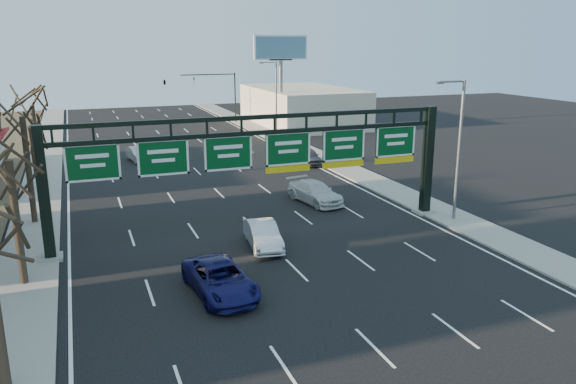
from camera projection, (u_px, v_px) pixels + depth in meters
name	position (u px, v px, depth m)	size (l,w,h in m)	color
ground	(312.00, 285.00, 26.72)	(160.00, 160.00, 0.00)	black
sidewalk_left	(39.00, 202.00, 40.33)	(3.00, 120.00, 0.12)	gray
sidewalk_right	(356.00, 173.00, 49.16)	(3.00, 120.00, 0.12)	gray
lane_markings	(213.00, 187.00, 44.76)	(21.60, 120.00, 0.01)	white
sign_gantry	(261.00, 158.00, 32.79)	(24.60, 1.20, 7.20)	black
building_right_distant	(302.00, 106.00, 78.06)	(12.00, 20.00, 5.00)	#BEB29E
tree_gantry	(5.00, 137.00, 24.96)	(3.60, 3.60, 8.48)	#2E2619
tree_mid	(20.00, 100.00, 33.79)	(3.60, 3.60, 9.24)	#2E2619
tree_far	(30.00, 92.00, 42.90)	(3.60, 3.60, 8.86)	#2E2619
streetlight_near	(458.00, 143.00, 35.11)	(2.15, 0.22, 9.00)	slate
streetlight_far	(275.00, 96.00, 65.77)	(2.15, 0.22, 9.00)	slate
billboard_right	(281.00, 59.00, 70.11)	(7.00, 0.50, 12.00)	slate
traffic_signal_mast	(192.00, 85.00, 76.86)	(10.16, 0.54, 7.00)	black
car_blue_suv	(220.00, 279.00, 25.68)	(2.42, 5.26, 1.46)	#12124F
car_silver_sedan	(263.00, 235.00, 31.53)	(1.53, 4.39, 1.45)	silver
car_white_wagon	(315.00, 192.00, 40.33)	(2.10, 5.16, 1.50)	silver
car_grey_far	(308.00, 156.00, 52.94)	(1.75, 4.35, 1.48)	#424447
car_silver_distant	(138.00, 154.00, 54.17)	(1.48, 4.24, 1.40)	#B5B5BA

